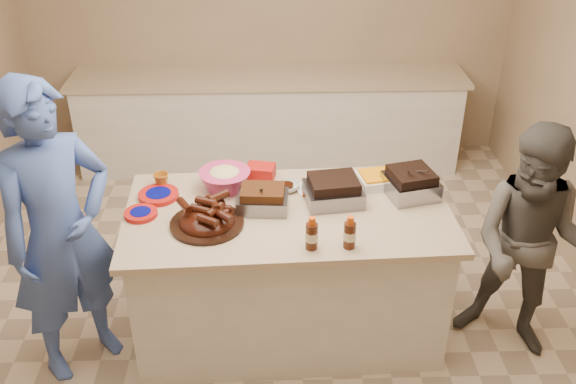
{
  "coord_description": "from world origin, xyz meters",
  "views": [
    {
      "loc": [
        0.01,
        -3.35,
        2.96
      ],
      "look_at": [
        0.11,
        -0.08,
        1.02
      ],
      "focal_mm": 40.0,
      "sensor_mm": 36.0,
      "label": 1
    }
  ],
  "objects_px": {
    "guest_gray": "(508,341)",
    "roasting_pan": "(410,195)",
    "bbq_bottle_b": "(349,247)",
    "mustard_bottle": "(270,203)",
    "rib_platter": "(207,225)",
    "guest_blue": "(88,355)",
    "plastic_cup": "(162,186)",
    "bbq_bottle_a": "(311,248)",
    "coleslaw_bowl": "(225,190)",
    "island": "(288,327)"
  },
  "relations": [
    {
      "from": "guest_gray",
      "to": "roasting_pan",
      "type": "bearing_deg",
      "value": -177.32
    },
    {
      "from": "bbq_bottle_b",
      "to": "mustard_bottle",
      "type": "xyz_separation_m",
      "value": [
        -0.42,
        0.47,
        0.0
      ]
    },
    {
      "from": "mustard_bottle",
      "to": "guest_gray",
      "type": "distance_m",
      "value": 1.81
    },
    {
      "from": "rib_platter",
      "to": "guest_blue",
      "type": "bearing_deg",
      "value": -174.17
    },
    {
      "from": "plastic_cup",
      "to": "guest_gray",
      "type": "height_order",
      "value": "plastic_cup"
    },
    {
      "from": "plastic_cup",
      "to": "bbq_bottle_a",
      "type": "bearing_deg",
      "value": -37.59
    },
    {
      "from": "bbq_bottle_a",
      "to": "guest_gray",
      "type": "distance_m",
      "value": 1.61
    },
    {
      "from": "coleslaw_bowl",
      "to": "plastic_cup",
      "type": "height_order",
      "value": "coleslaw_bowl"
    },
    {
      "from": "bbq_bottle_a",
      "to": "mustard_bottle",
      "type": "distance_m",
      "value": 0.52
    },
    {
      "from": "island",
      "to": "guest_gray",
      "type": "relative_size",
      "value": 1.28
    },
    {
      "from": "bbq_bottle_a",
      "to": "guest_blue",
      "type": "xyz_separation_m",
      "value": [
        -1.39,
        0.16,
        -0.92
      ]
    },
    {
      "from": "plastic_cup",
      "to": "guest_blue",
      "type": "distance_m",
      "value": 1.17
    },
    {
      "from": "bbq_bottle_b",
      "to": "guest_gray",
      "type": "xyz_separation_m",
      "value": [
        1.11,
        0.2,
        -0.92
      ]
    },
    {
      "from": "roasting_pan",
      "to": "guest_blue",
      "type": "xyz_separation_m",
      "value": [
        -2.04,
        -0.39,
        -0.92
      ]
    },
    {
      "from": "roasting_pan",
      "to": "mustard_bottle",
      "type": "xyz_separation_m",
      "value": [
        -0.86,
        -0.07,
        0.0
      ]
    },
    {
      "from": "island",
      "to": "coleslaw_bowl",
      "type": "bearing_deg",
      "value": 143.69
    },
    {
      "from": "roasting_pan",
      "to": "plastic_cup",
      "type": "height_order",
      "value": "roasting_pan"
    },
    {
      "from": "roasting_pan",
      "to": "bbq_bottle_b",
      "type": "xyz_separation_m",
      "value": [
        -0.44,
        -0.54,
        0.0
      ]
    },
    {
      "from": "roasting_pan",
      "to": "bbq_bottle_a",
      "type": "relative_size",
      "value": 1.46
    },
    {
      "from": "guest_gray",
      "to": "bbq_bottle_a",
      "type": "bearing_deg",
      "value": -141.28
    },
    {
      "from": "island",
      "to": "bbq_bottle_a",
      "type": "relative_size",
      "value": 9.82
    },
    {
      "from": "roasting_pan",
      "to": "guest_gray",
      "type": "distance_m",
      "value": 1.19
    },
    {
      "from": "mustard_bottle",
      "to": "plastic_cup",
      "type": "distance_m",
      "value": 0.72
    },
    {
      "from": "bbq_bottle_a",
      "to": "roasting_pan",
      "type": "bearing_deg",
      "value": 40.29
    },
    {
      "from": "coleslaw_bowl",
      "to": "guest_gray",
      "type": "xyz_separation_m",
      "value": [
        1.81,
        -0.44,
        -0.92
      ]
    },
    {
      "from": "island",
      "to": "mustard_bottle",
      "type": "relative_size",
      "value": 17.96
    },
    {
      "from": "coleslaw_bowl",
      "to": "guest_gray",
      "type": "height_order",
      "value": "coleslaw_bowl"
    },
    {
      "from": "bbq_bottle_a",
      "to": "plastic_cup",
      "type": "bearing_deg",
      "value": 142.41
    },
    {
      "from": "bbq_bottle_a",
      "to": "plastic_cup",
      "type": "relative_size",
      "value": 2.05
    },
    {
      "from": "island",
      "to": "rib_platter",
      "type": "distance_m",
      "value": 1.04
    },
    {
      "from": "bbq_bottle_b",
      "to": "mustard_bottle",
      "type": "relative_size",
      "value": 1.81
    },
    {
      "from": "plastic_cup",
      "to": "guest_blue",
      "type": "bearing_deg",
      "value": -132.24
    },
    {
      "from": "guest_blue",
      "to": "island",
      "type": "bearing_deg",
      "value": -33.02
    },
    {
      "from": "roasting_pan",
      "to": "bbq_bottle_b",
      "type": "distance_m",
      "value": 0.7
    },
    {
      "from": "roasting_pan",
      "to": "plastic_cup",
      "type": "bearing_deg",
      "value": 160.19
    },
    {
      "from": "island",
      "to": "guest_blue",
      "type": "bearing_deg",
      "value": -172.52
    },
    {
      "from": "plastic_cup",
      "to": "guest_blue",
      "type": "height_order",
      "value": "plastic_cup"
    },
    {
      "from": "roasting_pan",
      "to": "coleslaw_bowl",
      "type": "xyz_separation_m",
      "value": [
        -1.15,
        0.1,
        0.0
      ]
    },
    {
      "from": "roasting_pan",
      "to": "guest_blue",
      "type": "distance_m",
      "value": 2.27
    },
    {
      "from": "island",
      "to": "guest_gray",
      "type": "distance_m",
      "value": 1.44
    },
    {
      "from": "mustard_bottle",
      "to": "guest_gray",
      "type": "relative_size",
      "value": 0.07
    },
    {
      "from": "bbq_bottle_a",
      "to": "bbq_bottle_b",
      "type": "bearing_deg",
      "value": 1.0
    },
    {
      "from": "mustard_bottle",
      "to": "guest_blue",
      "type": "xyz_separation_m",
      "value": [
        -1.17,
        -0.32,
        -0.92
      ]
    },
    {
      "from": "bbq_bottle_a",
      "to": "plastic_cup",
      "type": "distance_m",
      "value": 1.14
    },
    {
      "from": "guest_gray",
      "to": "island",
      "type": "bearing_deg",
      "value": -157.23
    },
    {
      "from": "rib_platter",
      "to": "mustard_bottle",
      "type": "relative_size",
      "value": 3.95
    },
    {
      "from": "island",
      "to": "guest_gray",
      "type": "xyz_separation_m",
      "value": [
        1.43,
        -0.18,
        0.0
      ]
    },
    {
      "from": "mustard_bottle",
      "to": "guest_gray",
      "type": "bearing_deg",
      "value": -10.2
    },
    {
      "from": "coleslaw_bowl",
      "to": "bbq_bottle_a",
      "type": "height_order",
      "value": "coleslaw_bowl"
    },
    {
      "from": "rib_platter",
      "to": "mustard_bottle",
      "type": "height_order",
      "value": "rib_platter"
    }
  ]
}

